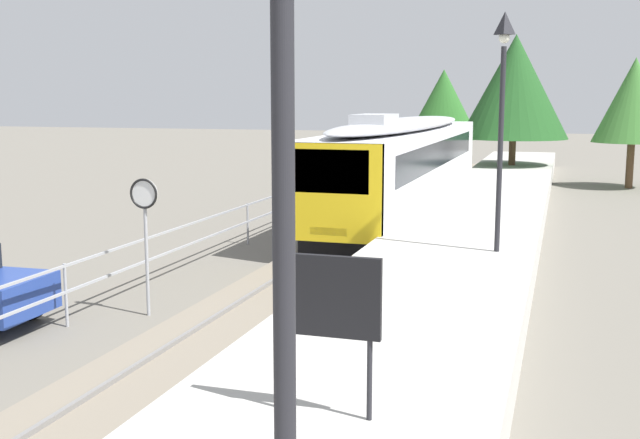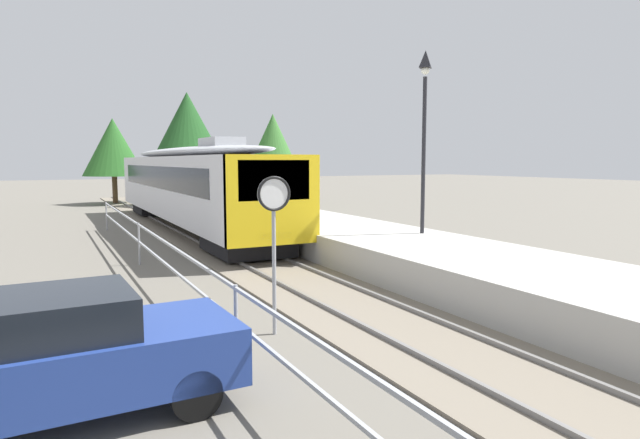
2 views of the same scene
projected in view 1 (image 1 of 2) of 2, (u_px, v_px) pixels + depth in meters
name	position (u px, v px, depth m)	size (l,w,h in m)	color
ground_plane	(269.00, 239.00, 24.29)	(160.00, 160.00, 0.00)	#6B665B
track_rails	(362.00, 243.00, 23.40)	(3.20, 60.00, 0.14)	slate
commuter_train	(404.00, 158.00, 29.05)	(2.82, 19.90, 3.74)	silver
station_platform	(471.00, 235.00, 22.37)	(3.90, 60.00, 0.90)	#B7B5AD
platform_lamp_near_end	(282.00, 46.00, 3.84)	(0.34, 0.34, 5.35)	#232328
platform_lamp_mid_platform	(503.00, 87.00, 17.15)	(0.34, 0.34, 5.35)	#232328
platform_notice_board	(327.00, 302.00, 8.39)	(1.20, 0.08, 1.80)	#232328
speed_limit_sign	(145.00, 212.00, 15.39)	(0.61, 0.10, 2.81)	#9EA0A5
carpark_fence	(65.00, 281.00, 14.81)	(0.06, 36.06, 1.25)	#9EA0A5
tree_behind_carpark	(634.00, 100.00, 37.40)	(3.79, 3.79, 6.33)	brown
tree_behind_station_far	(515.00, 87.00, 40.07)	(5.59, 5.59, 7.64)	brown
tree_distant_left	(443.00, 104.00, 45.38)	(4.26, 4.26, 6.05)	brown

